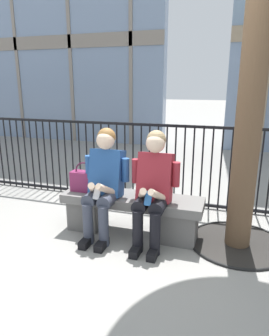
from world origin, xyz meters
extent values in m
plane|color=gray|center=(0.00, 0.00, 0.00)|extent=(60.00, 60.00, 0.00)
cube|color=slate|center=(0.00, 0.00, 0.40)|extent=(1.60, 0.44, 0.10)
cube|color=#605E5B|center=(-0.56, 0.00, 0.17)|extent=(0.36, 0.37, 0.35)
cube|color=#605E5B|center=(0.56, 0.00, 0.17)|extent=(0.36, 0.37, 0.35)
cylinder|color=#383D4C|center=(-0.37, -0.18, 0.47)|extent=(0.15, 0.40, 0.15)
cylinder|color=#383D4C|center=(-0.37, -0.38, 0.23)|extent=(0.11, 0.11, 0.45)
cube|color=black|center=(-0.37, -0.44, 0.04)|extent=(0.09, 0.22, 0.08)
cylinder|color=#383D4C|center=(-0.19, -0.18, 0.47)|extent=(0.15, 0.40, 0.15)
cylinder|color=#383D4C|center=(-0.19, -0.38, 0.23)|extent=(0.11, 0.11, 0.45)
cube|color=black|center=(-0.19, -0.44, 0.04)|extent=(0.09, 0.22, 0.08)
cube|color=#234C8C|center=(-0.28, -0.04, 0.71)|extent=(0.36, 0.30, 0.55)
cylinder|color=#234C8C|center=(-0.50, -0.04, 0.76)|extent=(0.08, 0.08, 0.26)
cylinder|color=beige|center=(-0.36, -0.26, 0.59)|extent=(0.16, 0.28, 0.20)
cylinder|color=#234C8C|center=(-0.06, -0.04, 0.76)|extent=(0.08, 0.08, 0.26)
cylinder|color=beige|center=(-0.20, -0.26, 0.59)|extent=(0.16, 0.28, 0.20)
cube|color=silver|center=(-0.28, -0.32, 0.57)|extent=(0.07, 0.10, 0.13)
sphere|color=beige|center=(-0.28, -0.06, 1.08)|extent=(0.20, 0.20, 0.20)
sphere|color=olive|center=(-0.28, -0.03, 1.11)|extent=(0.20, 0.20, 0.20)
cylinder|color=black|center=(0.19, -0.18, 0.47)|extent=(0.15, 0.40, 0.15)
cylinder|color=black|center=(0.19, -0.38, 0.23)|extent=(0.11, 0.11, 0.45)
cube|color=black|center=(0.19, -0.44, 0.04)|extent=(0.09, 0.22, 0.08)
cylinder|color=black|center=(0.37, -0.18, 0.47)|extent=(0.15, 0.40, 0.15)
cylinder|color=black|center=(0.37, -0.38, 0.23)|extent=(0.11, 0.11, 0.45)
cube|color=black|center=(0.37, -0.44, 0.04)|extent=(0.09, 0.22, 0.08)
cube|color=maroon|center=(0.28, -0.04, 0.71)|extent=(0.36, 0.30, 0.55)
cylinder|color=maroon|center=(0.06, -0.04, 0.76)|extent=(0.08, 0.08, 0.26)
cylinder|color=beige|center=(0.20, -0.26, 0.59)|extent=(0.16, 0.28, 0.20)
cylinder|color=maroon|center=(0.50, -0.04, 0.76)|extent=(0.08, 0.08, 0.26)
cylinder|color=beige|center=(0.36, -0.26, 0.59)|extent=(0.16, 0.28, 0.20)
cube|color=#2D6BB7|center=(0.28, -0.32, 0.57)|extent=(0.07, 0.10, 0.13)
sphere|color=beige|center=(0.28, -0.06, 1.08)|extent=(0.20, 0.20, 0.20)
sphere|color=#997F59|center=(0.28, -0.03, 1.11)|extent=(0.20, 0.20, 0.20)
cube|color=#7A234C|center=(-0.58, -0.01, 0.57)|extent=(0.31, 0.14, 0.23)
torus|color=#49152D|center=(-0.58, -0.01, 0.69)|extent=(0.22, 0.02, 0.22)
cylinder|color=black|center=(-2.62, 0.98, 0.57)|extent=(0.02, 0.02, 1.15)
cylinder|color=black|center=(-2.50, 0.98, 0.57)|extent=(0.02, 0.02, 1.15)
cylinder|color=black|center=(-2.38, 0.98, 0.57)|extent=(0.02, 0.02, 1.15)
cylinder|color=black|center=(-2.26, 0.98, 0.57)|extent=(0.02, 0.02, 1.15)
cylinder|color=black|center=(-2.13, 0.98, 0.57)|extent=(0.02, 0.02, 1.15)
cylinder|color=black|center=(-2.01, 0.98, 0.57)|extent=(0.02, 0.02, 1.15)
cylinder|color=black|center=(-1.89, 0.98, 0.57)|extent=(0.02, 0.02, 1.15)
cylinder|color=black|center=(-1.77, 0.98, 0.57)|extent=(0.02, 0.02, 1.15)
cylinder|color=black|center=(-1.65, 0.98, 0.57)|extent=(0.02, 0.02, 1.15)
cylinder|color=black|center=(-1.52, 0.98, 0.57)|extent=(0.02, 0.02, 1.15)
cylinder|color=black|center=(-1.40, 0.98, 0.57)|extent=(0.02, 0.02, 1.15)
cylinder|color=black|center=(-1.28, 0.98, 0.57)|extent=(0.02, 0.02, 1.15)
cylinder|color=black|center=(-1.16, 0.98, 0.57)|extent=(0.02, 0.02, 1.15)
cylinder|color=black|center=(-1.04, 0.98, 0.57)|extent=(0.02, 0.02, 1.15)
cylinder|color=black|center=(-0.91, 0.98, 0.57)|extent=(0.02, 0.02, 1.15)
cylinder|color=black|center=(-0.79, 0.98, 0.57)|extent=(0.02, 0.02, 1.15)
cylinder|color=black|center=(-0.67, 0.98, 0.57)|extent=(0.02, 0.02, 1.15)
cylinder|color=black|center=(-0.55, 0.98, 0.57)|extent=(0.02, 0.02, 1.15)
cylinder|color=black|center=(-0.43, 0.98, 0.57)|extent=(0.02, 0.02, 1.15)
cylinder|color=black|center=(-0.30, 0.98, 0.57)|extent=(0.02, 0.02, 1.15)
cylinder|color=black|center=(-0.18, 0.98, 0.57)|extent=(0.02, 0.02, 1.15)
cylinder|color=black|center=(-0.06, 0.98, 0.57)|extent=(0.02, 0.02, 1.15)
cylinder|color=black|center=(0.06, 0.98, 0.57)|extent=(0.02, 0.02, 1.15)
cylinder|color=black|center=(0.18, 0.98, 0.57)|extent=(0.02, 0.02, 1.15)
cylinder|color=black|center=(0.30, 0.98, 0.57)|extent=(0.02, 0.02, 1.15)
cylinder|color=black|center=(0.43, 0.98, 0.57)|extent=(0.02, 0.02, 1.15)
cylinder|color=black|center=(0.55, 0.98, 0.57)|extent=(0.02, 0.02, 1.15)
cylinder|color=black|center=(0.67, 0.98, 0.57)|extent=(0.02, 0.02, 1.15)
cylinder|color=black|center=(0.79, 0.98, 0.57)|extent=(0.02, 0.02, 1.15)
cylinder|color=black|center=(0.91, 0.98, 0.57)|extent=(0.02, 0.02, 1.15)
cylinder|color=black|center=(1.04, 0.98, 0.57)|extent=(0.02, 0.02, 1.15)
cylinder|color=black|center=(1.16, 0.98, 0.57)|extent=(0.02, 0.02, 1.15)
cylinder|color=black|center=(1.28, 0.98, 0.57)|extent=(0.02, 0.02, 1.15)
cylinder|color=black|center=(1.40, 0.98, 0.57)|extent=(0.02, 0.02, 1.15)
cube|color=black|center=(0.00, 0.98, 0.05)|extent=(8.65, 0.04, 0.04)
cube|color=black|center=(0.00, 0.98, 1.13)|extent=(8.65, 0.04, 0.04)
cylinder|color=black|center=(1.17, 0.09, 0.01)|extent=(1.01, 1.01, 0.01)
torus|color=black|center=(1.17, 0.09, 0.01)|extent=(1.04, 1.04, 0.03)
cylinder|color=brown|center=(1.17, 0.09, 1.70)|extent=(0.26, 0.26, 3.40)
camera|label=1|loc=(1.02, -3.08, 1.68)|focal=32.77mm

